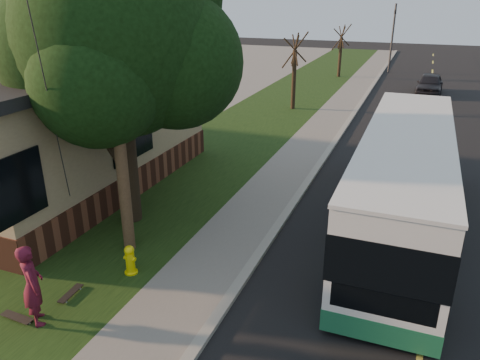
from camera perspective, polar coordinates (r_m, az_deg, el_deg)
name	(u,v)px	position (r m, az deg, el deg)	size (l,w,h in m)	color
ground	(231,299)	(10.79, -1.15, -14.28)	(120.00, 120.00, 0.00)	black
road	(428,172)	(19.14, 21.93, 0.87)	(8.00, 80.00, 0.01)	black
curb	(324,158)	(19.40, 10.16, 2.61)	(0.25, 80.00, 0.12)	gray
sidewalk	(300,156)	(19.60, 7.30, 2.93)	(2.00, 80.00, 0.08)	slate
grass_verge	(222,147)	(20.67, -2.15, 4.09)	(5.00, 80.00, 0.07)	black
building_lot	(44,125)	(26.16, -22.83, 6.18)	(15.00, 80.00, 0.04)	slate
fire_hydrant	(130,260)	(11.63, -13.26, -9.44)	(0.32, 0.32, 0.74)	yellow
utility_pole	(112,74)	(11.35, -15.32, 12.35)	(2.86, 3.21, 9.07)	#473321
leafy_tree	(120,42)	(13.12, -14.39, 16.02)	(6.30, 6.00, 7.80)	black
bare_tree_near	(294,72)	(27.25, 6.62, 12.92)	(1.38, 1.21, 4.31)	black
bare_tree_far	(340,52)	(38.80, 12.14, 15.05)	(1.38, 1.21, 4.03)	black
traffic_signal	(393,34)	(42.25, 18.12, 16.60)	(0.18, 0.22, 5.50)	#2D2D30
transit_bus	(403,180)	(13.74, 19.29, 0.06)	(2.46, 10.67, 2.89)	silver
skateboarder	(32,285)	(10.42, -24.00, -11.59)	(0.64, 0.42, 1.76)	#521024
skateboard_main	(71,293)	(11.40, -19.95, -12.86)	(0.24, 0.74, 0.07)	black
skateboard_spare	(17,317)	(11.09, -25.54, -14.87)	(0.78, 0.24, 0.07)	black
dumpster	(116,138)	(20.26, -14.91, 4.92)	(1.71, 1.49, 1.30)	black
distant_car	(430,84)	(34.13, 22.13, 10.78)	(1.58, 3.94, 1.34)	black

